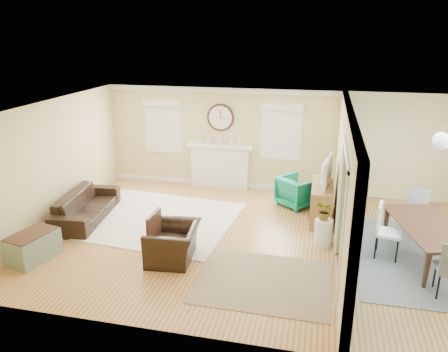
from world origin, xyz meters
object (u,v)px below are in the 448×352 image
Objects in this scene: sofa at (86,206)px; dining_table at (431,243)px; credenza at (321,202)px; green_chair at (297,191)px; eames_chair at (173,243)px.

sofa is 6.98m from dining_table.
credenza reaches higher than dining_table.
dining_table is at bearing -99.34° from sofa.
eames_chair is at bearing 97.30° from green_chair.
credenza is (0.58, -0.67, 0.05)m from green_chair.
eames_chair is at bearing -136.60° from credenza.
green_chair is 3.29m from dining_table.
eames_chair is 0.74× the size of credenza.
green_chair is (1.99, 3.10, 0.03)m from eames_chair.
credenza is at bearing 40.39° from dining_table.
green_chair is 0.39× the size of dining_table.
eames_chair is 0.50× the size of dining_table.
credenza is (5.02, 1.14, 0.09)m from sofa.
credenza is at bearing -84.19° from sofa.
dining_table is at bearing 97.36° from eames_chair.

